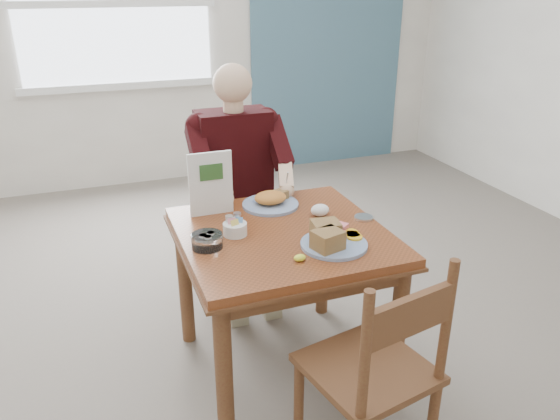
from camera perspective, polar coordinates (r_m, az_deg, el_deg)
name	(u,v)px	position (r m, az deg, el deg)	size (l,w,h in m)	color
floor	(282,366)	(2.84, 0.25, -16.03)	(6.00, 6.00, 0.00)	slate
wall_back	(163,27)	(5.14, -12.17, 18.18)	(5.50, 5.50, 0.00)	white
accent_panel	(329,23)	(5.59, 5.18, 18.92)	(1.60, 0.02, 2.80)	#446A7F
lemon_wedge	(300,258)	(2.19, 2.08, -5.01)	(0.05, 0.04, 0.03)	#ECF233
napkin	(320,210)	(2.60, 4.20, -0.01)	(0.09, 0.07, 0.06)	white
metal_dish	(364,217)	(2.60, 8.74, -0.77)	(0.09, 0.09, 0.01)	silver
window	(113,4)	(5.05, -17.06, 19.92)	(1.72, 0.04, 1.42)	white
table	(283,253)	(2.49, 0.27, -4.55)	(0.92, 0.92, 0.75)	brown
chair_far	(235,219)	(3.24, -4.68, -0.93)	(0.42, 0.42, 0.95)	brown
chair_near	(376,373)	(2.09, 9.98, -16.42)	(0.50, 0.50, 0.95)	brown
diner	(238,170)	(3.04, -4.42, 4.15)	(0.53, 0.56, 1.39)	gray
near_plate	(331,238)	(2.30, 5.33, -2.97)	(0.32, 0.32, 0.09)	white
far_plate	(271,200)	(2.70, -0.94, 1.01)	(0.36, 0.36, 0.08)	white
caddy	(235,229)	(2.40, -4.73, -1.97)	(0.13, 0.13, 0.08)	white
shakers	(233,222)	(2.44, -4.88, -1.29)	(0.09, 0.07, 0.08)	white
creamer	(207,241)	(2.30, -7.62, -3.19)	(0.13, 0.13, 0.06)	white
menu	(211,183)	(2.58, -7.25, 2.78)	(0.21, 0.02, 0.31)	white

